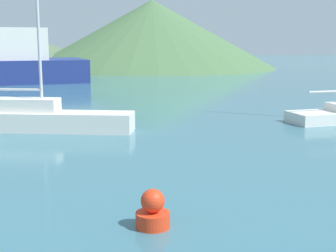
% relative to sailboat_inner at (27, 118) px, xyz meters
% --- Properties ---
extents(sailboat_inner, '(8.61, 4.36, 7.06)m').
position_rel_sailboat_inner_xyz_m(sailboat_inner, '(0.00, 0.00, 0.00)').
color(sailboat_inner, white).
rests_on(sailboat_inner, ground_plane).
extents(buoy_marker, '(0.67, 0.67, 0.77)m').
position_rel_sailboat_inner_xyz_m(buoy_marker, '(2.52, -11.25, -0.19)').
color(buoy_marker, red).
rests_on(buoy_marker, ground_plane).
extents(hill_central, '(34.56, 34.56, 9.37)m').
position_rel_sailboat_inner_xyz_m(hill_central, '(16.27, 45.38, 4.18)').
color(hill_central, '#476B42').
rests_on(hill_central, ground_plane).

